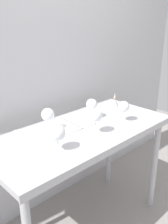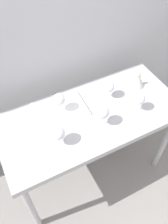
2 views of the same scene
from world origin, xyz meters
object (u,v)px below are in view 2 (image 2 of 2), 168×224
(wine_glass_near_center, at_px, (102,113))
(wine_glass_far_right, at_px, (109,87))
(tasting_sheet_upper, at_px, (36,118))
(open_notebook, at_px, (85,103))
(decanter_funnel, at_px, (138,81))
(wine_glass_near_left, at_px, (58,133))
(wine_glass_far_left, at_px, (59,100))
(wine_glass_near_right, at_px, (139,99))

(wine_glass_near_center, height_order, wine_glass_far_right, wine_glass_near_center)
(wine_glass_far_right, distance_m, tasting_sheet_upper, 0.60)
(open_notebook, relative_size, decanter_funnel, 2.28)
(wine_glass_near_left, bearing_deg, wine_glass_far_left, 64.66)
(wine_glass_far_right, distance_m, decanter_funnel, 0.30)
(wine_glass_near_left, height_order, open_notebook, wine_glass_near_left)
(wine_glass_near_center, xyz_separation_m, open_notebook, (-0.01, 0.24, -0.13))
(wine_glass_near_center, distance_m, decanter_funnel, 0.52)
(wine_glass_near_left, distance_m, open_notebook, 0.42)
(wine_glass_near_left, bearing_deg, wine_glass_near_right, 0.47)
(wine_glass_near_center, relative_size, wine_glass_far_left, 1.07)
(wine_glass_far_right, xyz_separation_m, tasting_sheet_upper, (-0.58, 0.06, -0.11))
(wine_glass_far_right, relative_size, decanter_funnel, 1.08)
(tasting_sheet_upper, bearing_deg, open_notebook, 34.25)
(tasting_sheet_upper, bearing_deg, decanter_funnel, 35.60)
(decanter_funnel, bearing_deg, wine_glass_near_left, -164.38)
(open_notebook, bearing_deg, wine_glass_near_center, -85.21)
(wine_glass_near_center, distance_m, wine_glass_far_right, 0.28)
(wine_glass_near_center, distance_m, open_notebook, 0.27)
(wine_glass_near_right, height_order, decanter_funnel, wine_glass_near_right)
(wine_glass_far_left, bearing_deg, open_notebook, -4.54)
(wine_glass_near_left, bearing_deg, wine_glass_far_right, 23.09)
(wine_glass_near_left, xyz_separation_m, wine_glass_far_left, (0.12, 0.26, 0.01))
(wine_glass_near_right, relative_size, tasting_sheet_upper, 0.59)
(wine_glass_near_left, xyz_separation_m, open_notebook, (0.32, 0.25, -0.11))
(wine_glass_near_left, height_order, wine_glass_near_center, wine_glass_near_center)
(wine_glass_near_center, height_order, tasting_sheet_upper, wine_glass_near_center)
(wine_glass_near_left, relative_size, decanter_funnel, 1.13)
(wine_glass_near_center, bearing_deg, open_notebook, 92.89)
(wine_glass_far_right, bearing_deg, tasting_sheet_upper, 174.14)
(wine_glass_far_right, bearing_deg, wine_glass_near_right, -59.17)
(wine_glass_near_right, bearing_deg, wine_glass_far_left, 153.71)
(wine_glass_far_left, height_order, wine_glass_far_right, wine_glass_far_left)
(open_notebook, xyz_separation_m, decanter_funnel, (0.48, -0.02, 0.04))
(wine_glass_near_center, xyz_separation_m, wine_glass_far_right, (0.18, 0.21, -0.02))
(wine_glass_far_left, xyz_separation_m, wine_glass_far_right, (0.39, -0.04, -0.01))
(wine_glass_near_center, relative_size, tasting_sheet_upper, 0.66)
(wine_glass_near_left, height_order, tasting_sheet_upper, wine_glass_near_left)
(wine_glass_far_right, bearing_deg, open_notebook, 172.22)
(wine_glass_far_right, relative_size, tasting_sheet_upper, 0.58)
(wine_glass_far_right, xyz_separation_m, open_notebook, (-0.19, 0.03, -0.11))
(wine_glass_far_left, bearing_deg, decanter_funnel, -3.07)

